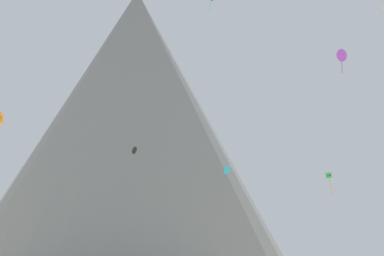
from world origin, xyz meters
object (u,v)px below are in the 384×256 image
kite_green_mid (329,176)px  kite_cyan_mid (227,170)px  rock_massif (133,128)px  kite_violet_high (341,56)px  kite_black_mid (134,150)px

kite_green_mid → kite_cyan_mid: 21.05m
rock_massif → kite_violet_high: rock_massif is taller
kite_black_mid → kite_violet_high: bearing=71.5°
kite_cyan_mid → rock_massif: bearing=-1.6°
kite_violet_high → rock_massif: bearing=-82.6°
rock_massif → kite_cyan_mid: bearing=-67.7°
kite_black_mid → kite_green_mid: 33.02m
kite_violet_high → kite_black_mid: bearing=-66.7°
kite_black_mid → kite_green_mid: size_ratio=0.39×
kite_green_mid → kite_cyan_mid: (-18.20, -10.53, -0.86)m
kite_green_mid → kite_violet_high: 28.62m
rock_massif → kite_black_mid: (2.56, -28.35, -11.13)m
kite_green_mid → kite_cyan_mid: size_ratio=3.00×
kite_green_mid → kite_violet_high: (-5.88, -25.96, 10.54)m
kite_black_mid → kite_green_mid: bearing=113.9°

